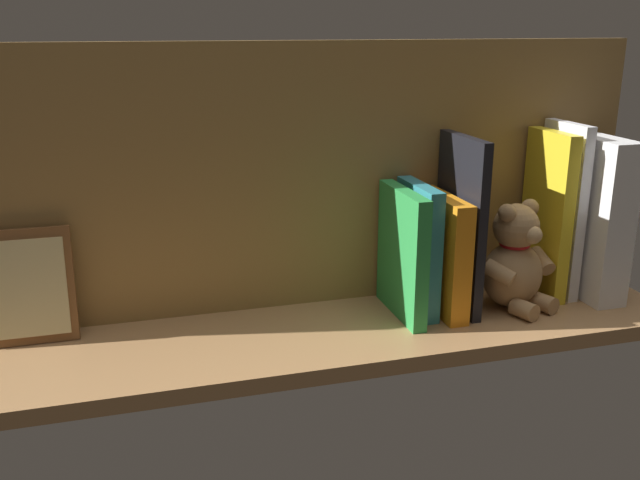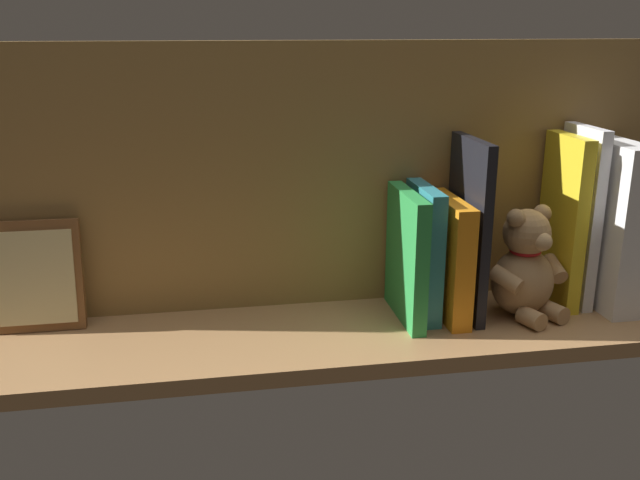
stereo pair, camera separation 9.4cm
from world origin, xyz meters
TOP-DOWN VIEW (x-y plane):
  - ground_plane at (0.00, 0.00)cm, footprint 104.68×24.32cm
  - shelf_back_panel at (0.00, -9.91)cm, footprint 104.68×1.50cm
  - dictionary_thick_white at (-43.76, -1.52)cm, footprint 5.01×14.28cm
  - book_0 at (-39.64, -3.48)cm, footprint 1.67×10.55cm
  - book_1 at (-37.02, -3.28)cm, footprint 2.03×10.95cm
  - teddy_bear at (-29.94, 0.53)cm, footprint 12.37×12.38cm
  - book_2 at (-21.84, -2.01)cm, footprint 1.43×13.51cm
  - book_3 at (-18.88, -1.68)cm, footprint 2.92×14.16cm
  - book_4 at (-15.56, -2.63)cm, footprint 2.17×12.26cm
  - book_5 at (-12.67, -1.50)cm, footprint 2.05×14.52cm
  - picture_frame_leaning at (38.28, -6.63)cm, footprint 12.13×3.70cm

SIDE VIEW (x-z plane):
  - ground_plane at x=0.00cm, z-range -2.20..0.00cm
  - teddy_bear at x=-29.94cm, z-range -0.97..15.24cm
  - picture_frame_leaning at x=38.28cm, z-range -0.09..15.35cm
  - book_3 at x=-18.88cm, z-range 0.00..17.33cm
  - book_5 at x=-12.67cm, z-range 0.00..18.62cm
  - book_4 at x=-15.56cm, z-range 0.00..18.99cm
  - dictionary_thick_white at x=-43.76cm, z-range 0.00..24.69cm
  - book_1 at x=-37.02cm, z-range 0.00..25.54cm
  - book_2 at x=-21.84cm, z-range 0.00..25.69cm
  - book_0 at x=-39.64cm, z-range 0.00..26.70cm
  - shelf_back_panel at x=0.00cm, z-range 0.00..38.57cm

